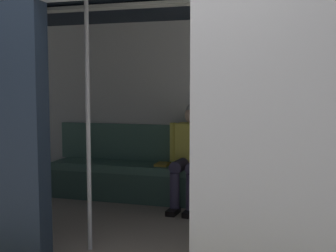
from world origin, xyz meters
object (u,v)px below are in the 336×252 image
(person_seated, at_px, (192,149))
(bench_seat, at_px, (190,176))
(book, at_px, (163,164))
(handbag, at_px, (230,161))
(train_car, at_px, (157,72))
(grab_pole_far, at_px, (202,126))
(grab_pole_door, at_px, (88,123))

(person_seated, bearing_deg, bench_seat, -57.62)
(bench_seat, distance_m, person_seated, 0.33)
(book, bearing_deg, handbag, -177.12)
(train_car, bearing_deg, bench_seat, -94.61)
(grab_pole_far, bearing_deg, handbag, -89.11)
(bench_seat, height_order, handbag, handbag)
(bench_seat, distance_m, grab_pole_far, 1.76)
(train_car, distance_m, handbag, 1.50)
(bench_seat, bearing_deg, handbag, -170.37)
(book, bearing_deg, bench_seat, 174.33)
(bench_seat, relative_size, grab_pole_door, 1.62)
(person_seated, relative_size, book, 5.29)
(bench_seat, relative_size, person_seated, 2.92)
(handbag, relative_size, grab_pole_door, 0.12)
(train_car, distance_m, person_seated, 1.22)
(train_car, height_order, grab_pole_door, train_car)
(train_car, bearing_deg, book, -75.59)
(person_seated, distance_m, handbag, 0.45)
(train_car, height_order, handbag, train_car)
(grab_pole_far, bearing_deg, grab_pole_door, 1.12)
(book, distance_m, grab_pole_door, 1.70)
(handbag, bearing_deg, grab_pole_far, 90.89)
(bench_seat, relative_size, book, 15.44)
(train_car, bearing_deg, person_seated, -97.00)
(person_seated, bearing_deg, train_car, 83.00)
(handbag, xyz_separation_m, book, (0.77, 0.04, -0.07))
(person_seated, distance_m, grab_pole_door, 1.63)
(book, relative_size, grab_pole_door, 0.10)
(bench_seat, distance_m, book, 0.35)
(bench_seat, bearing_deg, grab_pole_far, 106.88)
(person_seated, bearing_deg, handbag, -162.60)
(grab_pole_door, relative_size, grab_pole_far, 1.00)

